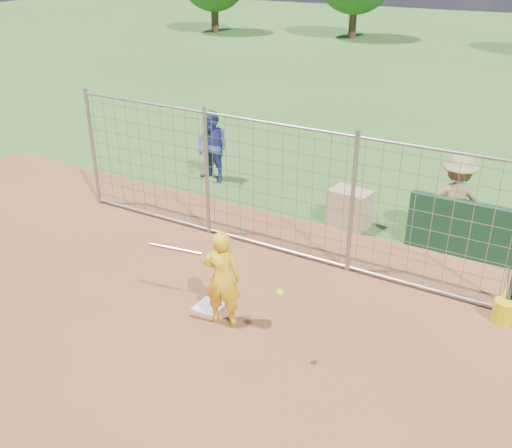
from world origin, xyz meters
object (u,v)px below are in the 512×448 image
Objects in this scene: bucket_with_bats at (505,308)px; batter at (222,278)px; bystander_c at (455,202)px; equipment_bin at (350,209)px; bystander_a at (212,147)px.

batter is at bearing -150.05° from bucket_with_bats.
bystander_c is 2.36× the size of equipment_bin.
bucket_with_bats is at bearing -9.15° from bystander_a.
batter reaches higher than bucket_with_bats.
batter is 0.83× the size of bystander_c.
batter is 0.90× the size of bystander_a.
bystander_c is 2.59m from bucket_with_bats.
bucket_with_bats is at bearing 110.22° from bystander_c.
bucket_with_bats is (3.34, -1.96, -0.15)m from equipment_bin.
bystander_a is (-3.44, 4.85, 0.09)m from batter.
bystander_c reaches higher than batter.
batter is at bearing -43.43° from bystander_a.
bystander_a reaches higher than bucket_with_bats.
bystander_a is at bearing -71.04° from batter.
bystander_a is at bearing -17.32° from bystander_c.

